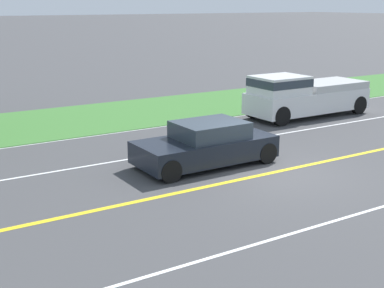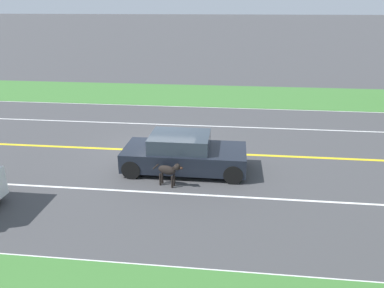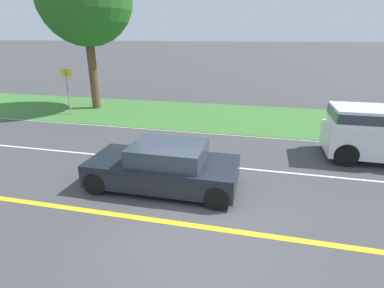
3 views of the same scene
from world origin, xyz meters
name	(u,v)px [view 3 (image 3 of 3)]	position (x,y,z in m)	size (l,w,h in m)	color
ground_plane	(188,225)	(0.00, 0.00, 0.00)	(400.00, 400.00, 0.00)	#424244
centre_divider_line	(188,225)	(0.00, 0.00, 0.00)	(0.18, 160.00, 0.01)	yellow
lane_edge_line_right	(225,134)	(7.00, 0.00, 0.00)	(0.14, 160.00, 0.01)	white
lane_dash_same_dir	(212,166)	(3.50, 0.00, 0.00)	(0.10, 160.00, 0.01)	white
grass_verge_right	(232,117)	(10.00, 0.00, 0.01)	(6.00, 160.00, 0.03)	#3D7533
ego_car	(164,167)	(1.71, 1.12, 0.63)	(1.94, 4.28, 1.34)	black
dog	(186,154)	(3.00, 0.82, 0.55)	(0.44, 1.07, 0.86)	black
street_sign	(67,86)	(8.61, 8.92, 1.60)	(0.11, 0.64, 2.54)	gray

